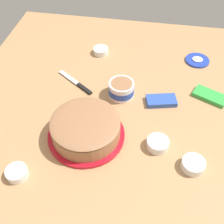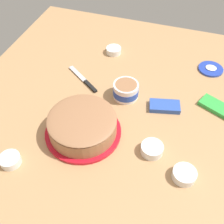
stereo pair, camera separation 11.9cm
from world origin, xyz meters
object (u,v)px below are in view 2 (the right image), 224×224
Objects in this scene: candy_box_upper at (217,107)px; frosted_cake at (83,125)px; frosting_tub at (126,90)px; spreading_knife at (85,81)px; sprinkle_bowl_rainbow at (152,149)px; sprinkle_bowl_blue at (114,50)px; sprinkle_bowl_pink at (184,175)px; sprinkle_bowl_green at (10,160)px; candy_box_lower at (165,106)px; frosting_tub_lid at (211,69)px.

frosted_cake is at bearing -123.84° from candy_box_upper.
frosting_tub is 0.59× the size of spreading_knife.
sprinkle_bowl_blue is at bearing 120.82° from sprinkle_bowl_rainbow.
frosting_tub is at bearing -147.91° from candy_box_upper.
sprinkle_bowl_pink reaches higher than sprinkle_bowl_green.
candy_box_lower is at bearing -137.58° from candy_box_upper.
sprinkle_bowl_green is at bearing -118.83° from candy_box_upper.
sprinkle_bowl_green is at bearing -133.40° from frosted_cake.
sprinkle_bowl_blue is 0.93× the size of sprinkle_bowl_rainbow.
sprinkle_bowl_pink is (0.48, -0.65, 0.00)m from sprinkle_bowl_blue.
candy_box_lower is (-0.18, -0.35, 0.01)m from frosting_tub_lid.
frosted_cake is 0.32m from spreading_knife.
spreading_knife is 1.50× the size of candy_box_lower.
sprinkle_bowl_pink is 0.66m from sprinkle_bowl_green.
spreading_knife is 2.53× the size of sprinkle_bowl_green.
frosting_tub_lid is (0.47, 0.59, -0.04)m from frosted_cake.
sprinkle_bowl_green reaches higher than sprinkle_bowl_blue.
sprinkle_bowl_pink is at bearing -34.79° from spreading_knife.
frosted_cake is 0.76m from frosting_tub_lid.
frosting_tub_lid is 0.66m from spreading_knife.
frosted_cake is 3.95× the size of sprinkle_bowl_green.
frosted_cake is 0.39m from candy_box_lower.
sprinkle_bowl_blue reaches higher than spreading_knife.
frosted_cake is 3.59× the size of sprinkle_bowl_rainbow.
sprinkle_bowl_pink is (0.54, -0.38, 0.01)m from spreading_knife.
sprinkle_bowl_blue is 0.54× the size of candy_box_upper.
spreading_knife is at bearing 143.16° from sprinkle_bowl_rainbow.
frosting_tub is 0.19m from candy_box_lower.
frosting_tub_lid is at bearing 86.33° from sprinkle_bowl_pink.
sprinkle_bowl_blue is 0.63m from candy_box_upper.
sprinkle_bowl_green is 0.59× the size of candy_box_lower.
candy_box_upper is (0.57, -0.26, -0.01)m from sprinkle_bowl_blue.
sprinkle_bowl_rainbow is (0.29, -0.00, -0.03)m from frosted_cake.
spreading_knife is 1.34× the size of candy_box_upper.
sprinkle_bowl_rainbow is at bearing -36.84° from spreading_knife.
sprinkle_bowl_rainbow is (-0.18, -0.60, 0.01)m from frosting_tub_lid.
spreading_knife is 2.31× the size of sprinkle_bowl_pink.
candy_box_lower is at bearing 89.32° from sprinkle_bowl_rainbow.
sprinkle_bowl_pink is 0.35m from candy_box_lower.
frosted_cake is 3.86× the size of sprinkle_bowl_blue.
frosted_cake is at bearing 46.60° from sprinkle_bowl_green.
frosted_cake is 0.44m from sprinkle_bowl_pink.
candy_box_lower is (0.19, -0.02, -0.03)m from frosting_tub.
frosting_tub is 1.35× the size of sprinkle_bowl_rainbow.
spreading_knife is 0.53m from sprinkle_bowl_green.
sprinkle_bowl_pink is 1.10× the size of sprinkle_bowl_green.
sprinkle_bowl_blue reaches higher than frosting_tub_lid.
frosting_tub_lid is at bearing 73.23° from sprinkle_bowl_rainbow.
sprinkle_bowl_rainbow is (0.35, -0.58, 0.00)m from sprinkle_bowl_blue.
frosted_cake is at bearing 169.80° from sprinkle_bowl_pink.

